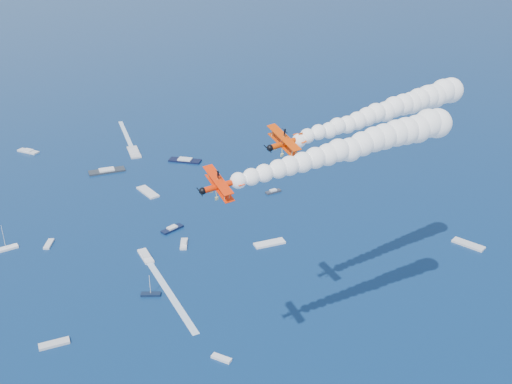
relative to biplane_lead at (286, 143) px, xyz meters
name	(u,v)px	position (x,y,z in m)	size (l,w,h in m)	color
biplane_lead	(286,143)	(0.00, 0.00, 0.00)	(8.48, 9.51, 5.73)	#E23D04
biplane_trail	(221,186)	(-19.69, -12.85, 0.21)	(7.71, 8.65, 5.21)	#F42B05
smoke_trail_lead	(380,113)	(24.98, 2.41, 1.87)	(49.94, 10.18, 9.68)	white
smoke_trail_trail	(345,150)	(5.41, -12.55, 2.08)	(50.14, 6.47, 9.68)	white
spectator_boats	(120,218)	(-14.39, 91.11, -57.43)	(188.08, 181.19, 0.70)	white
boat_wakes	(29,198)	(-40.70, 123.48, -57.75)	(153.66, 174.08, 0.04)	white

